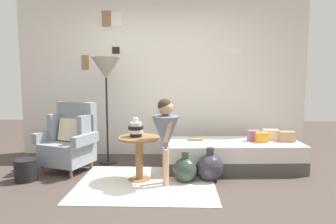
{
  "coord_description": "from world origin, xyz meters",
  "views": [
    {
      "loc": [
        0.3,
        -3.28,
        1.34
      ],
      "look_at": [
        0.15,
        0.95,
        0.85
      ],
      "focal_mm": 32.88,
      "sensor_mm": 36.0,
      "label": 1
    }
  ],
  "objects_px": {
    "floor_lamp": "(106,71)",
    "book_on_daybed": "(196,139)",
    "person_child": "(166,131)",
    "vase_striped": "(136,129)",
    "armchair": "(70,140)",
    "side_table": "(139,150)",
    "demijohn_far": "(210,167)",
    "demijohn_near": "(185,170)",
    "daybed": "(233,155)",
    "magazine_basket": "(26,170)"
  },
  "relations": [
    {
      "from": "armchair",
      "to": "daybed",
      "type": "distance_m",
      "value": 2.36
    },
    {
      "from": "side_table",
      "to": "floor_lamp",
      "type": "bearing_deg",
      "value": 126.95
    },
    {
      "from": "vase_striped",
      "to": "book_on_daybed",
      "type": "bearing_deg",
      "value": 38.07
    },
    {
      "from": "side_table",
      "to": "floor_lamp",
      "type": "xyz_separation_m",
      "value": [
        -0.6,
        0.79,
        1.01
      ]
    },
    {
      "from": "vase_striped",
      "to": "demijohn_near",
      "type": "relative_size",
      "value": 0.62
    },
    {
      "from": "side_table",
      "to": "demijohn_far",
      "type": "distance_m",
      "value": 0.94
    },
    {
      "from": "armchair",
      "to": "book_on_daybed",
      "type": "bearing_deg",
      "value": 7.81
    },
    {
      "from": "vase_striped",
      "to": "side_table",
      "type": "bearing_deg",
      "value": -16.99
    },
    {
      "from": "floor_lamp",
      "to": "book_on_daybed",
      "type": "distance_m",
      "value": 1.69
    },
    {
      "from": "side_table",
      "to": "demijohn_far",
      "type": "bearing_deg",
      "value": 1.1
    },
    {
      "from": "armchair",
      "to": "side_table",
      "type": "distance_m",
      "value": 1.11
    },
    {
      "from": "side_table",
      "to": "vase_striped",
      "type": "distance_m",
      "value": 0.27
    },
    {
      "from": "armchair",
      "to": "book_on_daybed",
      "type": "xyz_separation_m",
      "value": [
        1.8,
        0.25,
        -0.02
      ]
    },
    {
      "from": "side_table",
      "to": "magazine_basket",
      "type": "distance_m",
      "value": 1.49
    },
    {
      "from": "vase_striped",
      "to": "magazine_basket",
      "type": "relative_size",
      "value": 0.88
    },
    {
      "from": "side_table",
      "to": "daybed",
      "type": "bearing_deg",
      "value": 23.21
    },
    {
      "from": "vase_striped",
      "to": "demijohn_far",
      "type": "bearing_deg",
      "value": 0.23
    },
    {
      "from": "floor_lamp",
      "to": "person_child",
      "type": "distance_m",
      "value": 1.53
    },
    {
      "from": "book_on_daybed",
      "to": "daybed",
      "type": "bearing_deg",
      "value": -8.69
    },
    {
      "from": "floor_lamp",
      "to": "person_child",
      "type": "height_order",
      "value": "floor_lamp"
    },
    {
      "from": "vase_striped",
      "to": "demijohn_near",
      "type": "height_order",
      "value": "vase_striped"
    },
    {
      "from": "vase_striped",
      "to": "armchair",
      "type": "bearing_deg",
      "value": 159.0
    },
    {
      "from": "armchair",
      "to": "demijohn_far",
      "type": "xyz_separation_m",
      "value": [
        1.95,
        -0.38,
        -0.26
      ]
    },
    {
      "from": "daybed",
      "to": "floor_lamp",
      "type": "height_order",
      "value": "floor_lamp"
    },
    {
      "from": "daybed",
      "to": "demijohn_near",
      "type": "height_order",
      "value": "daybed"
    },
    {
      "from": "daybed",
      "to": "vase_striped",
      "type": "relative_size",
      "value": 7.92
    },
    {
      "from": "armchair",
      "to": "floor_lamp",
      "type": "relative_size",
      "value": 0.6
    },
    {
      "from": "armchair",
      "to": "demijohn_near",
      "type": "distance_m",
      "value": 1.71
    },
    {
      "from": "side_table",
      "to": "vase_striped",
      "type": "relative_size",
      "value": 2.33
    },
    {
      "from": "magazine_basket",
      "to": "person_child",
      "type": "bearing_deg",
      "value": -2.86
    },
    {
      "from": "vase_striped",
      "to": "floor_lamp",
      "type": "distance_m",
      "value": 1.21
    },
    {
      "from": "vase_striped",
      "to": "book_on_daybed",
      "type": "xyz_separation_m",
      "value": [
        0.8,
        0.63,
        -0.26
      ]
    },
    {
      "from": "floor_lamp",
      "to": "magazine_basket",
      "type": "relative_size",
      "value": 5.82
    },
    {
      "from": "daybed",
      "to": "vase_striped",
      "type": "xyz_separation_m",
      "value": [
        -1.35,
        -0.55,
        0.47
      ]
    },
    {
      "from": "side_table",
      "to": "book_on_daybed",
      "type": "xyz_separation_m",
      "value": [
        0.76,
        0.64,
        0.01
      ]
    },
    {
      "from": "side_table",
      "to": "person_child",
      "type": "xyz_separation_m",
      "value": [
        0.35,
        -0.17,
        0.28
      ]
    },
    {
      "from": "vase_striped",
      "to": "person_child",
      "type": "height_order",
      "value": "person_child"
    },
    {
      "from": "demijohn_near",
      "to": "person_child",
      "type": "bearing_deg",
      "value": -154.17
    },
    {
      "from": "book_on_daybed",
      "to": "side_table",
      "type": "bearing_deg",
      "value": -139.72
    },
    {
      "from": "demijohn_near",
      "to": "demijohn_far",
      "type": "height_order",
      "value": "demijohn_far"
    },
    {
      "from": "floor_lamp",
      "to": "demijohn_near",
      "type": "bearing_deg",
      "value": -35.38
    },
    {
      "from": "daybed",
      "to": "person_child",
      "type": "distance_m",
      "value": 1.29
    },
    {
      "from": "person_child",
      "to": "demijohn_near",
      "type": "xyz_separation_m",
      "value": [
        0.24,
        0.12,
        -0.52
      ]
    },
    {
      "from": "vase_striped",
      "to": "floor_lamp",
      "type": "bearing_deg",
      "value": 125.3
    },
    {
      "from": "person_child",
      "to": "vase_striped",
      "type": "bearing_deg",
      "value": 155.41
    },
    {
      "from": "person_child",
      "to": "book_on_daybed",
      "type": "bearing_deg",
      "value": 63.04
    },
    {
      "from": "armchair",
      "to": "demijohn_near",
      "type": "height_order",
      "value": "armchair"
    },
    {
      "from": "demijohn_far",
      "to": "magazine_basket",
      "type": "relative_size",
      "value": 1.55
    },
    {
      "from": "vase_striped",
      "to": "demijohn_far",
      "type": "distance_m",
      "value": 1.08
    },
    {
      "from": "floor_lamp",
      "to": "book_on_daybed",
      "type": "bearing_deg",
      "value": -6.35
    }
  ]
}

